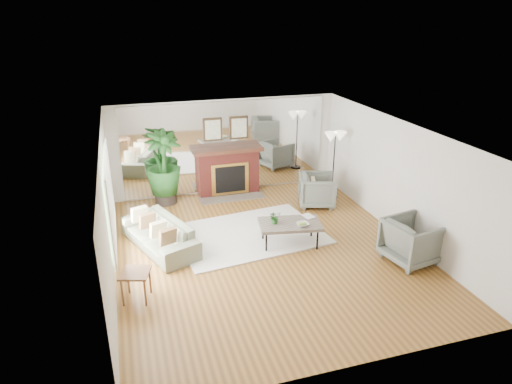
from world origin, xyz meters
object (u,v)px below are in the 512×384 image
object	(u,v)px
fireplace	(228,170)
coffee_table	(290,225)
armchair_back	(317,190)
armchair_front	(412,241)
side_table	(135,276)
potted_ficus	(163,166)
sofa	(159,234)
floor_lamp	(335,142)

from	to	relation	value
fireplace	coffee_table	bearing A→B (deg)	-80.29
armchair_back	armchair_front	distance (m)	3.14
fireplace	side_table	distance (m)	5.02
armchair_back	side_table	distance (m)	5.42
side_table	potted_ficus	world-z (taller)	potted_ficus
fireplace	armchair_back	size ratio (longest dim) A/B	2.30
coffee_table	side_table	bearing A→B (deg)	-161.40
sofa	armchair_front	world-z (taller)	armchair_front
armchair_back	armchair_front	bearing A→B (deg)	-150.04
fireplace	potted_ficus	bearing A→B (deg)	-174.66
sofa	armchair_back	xyz separation A→B (m)	(4.05, 1.10, 0.10)
fireplace	armchair_back	distance (m)	2.42
fireplace	potted_ficus	distance (m)	1.74
coffee_table	armchair_back	xyz separation A→B (m)	(1.41, 1.77, -0.06)
potted_ficus	floor_lamp	world-z (taller)	potted_ficus
armchair_back	armchair_front	xyz separation A→B (m)	(0.64, -3.07, 0.03)
coffee_table	floor_lamp	size ratio (longest dim) A/B	0.78
sofa	armchair_back	distance (m)	4.19
side_table	floor_lamp	distance (m)	6.15
fireplace	armchair_front	size ratio (longest dim) A/B	2.12
fireplace	armchair_back	xyz separation A→B (m)	(1.96, -1.41, -0.25)
fireplace	coffee_table	xyz separation A→B (m)	(0.54, -3.18, -0.19)
armchair_back	fireplace	bearing A→B (deg)	72.40
armchair_back	side_table	world-z (taller)	armchair_back
sofa	armchair_back	bearing A→B (deg)	84.22
coffee_table	armchair_front	distance (m)	2.43
armchair_front	fireplace	bearing A→B (deg)	19.98
side_table	armchair_front	bearing A→B (deg)	-2.48
fireplace	sofa	distance (m)	3.28
potted_ficus	fireplace	bearing A→B (deg)	5.34
fireplace	floor_lamp	world-z (taller)	fireplace
coffee_table	potted_ficus	bearing A→B (deg)	126.62
armchair_back	side_table	xyz separation A→B (m)	(-4.61, -2.85, 0.05)
fireplace	floor_lamp	xyz separation A→B (m)	(2.52, -1.09, 0.86)
fireplace	side_table	xyz separation A→B (m)	(-2.65, -4.25, -0.21)
armchair_front	potted_ficus	bearing A→B (deg)	34.71
armchair_back	floor_lamp	xyz separation A→B (m)	(0.57, 0.32, 1.11)
side_table	floor_lamp	xyz separation A→B (m)	(5.17, 3.16, 1.07)
sofa	side_table	world-z (taller)	sofa
sofa	potted_ficus	distance (m)	2.48
side_table	potted_ficus	distance (m)	4.24
coffee_table	sofa	distance (m)	2.73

